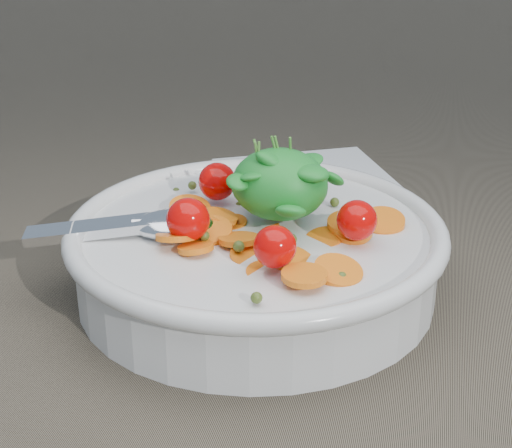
# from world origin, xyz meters

# --- Properties ---
(ground) EXTENTS (6.00, 6.00, 0.00)m
(ground) POSITION_xyz_m (0.00, 0.00, 0.00)
(ground) COLOR #675C49
(ground) RESTS_ON ground
(bowl) EXTENTS (0.33, 0.31, 0.13)m
(bowl) POSITION_xyz_m (0.00, -0.02, 0.04)
(bowl) COLOR silver
(bowl) RESTS_ON ground
(napkin) EXTENTS (0.23, 0.22, 0.01)m
(napkin) POSITION_xyz_m (0.00, 0.23, 0.00)
(napkin) COLOR white
(napkin) RESTS_ON ground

